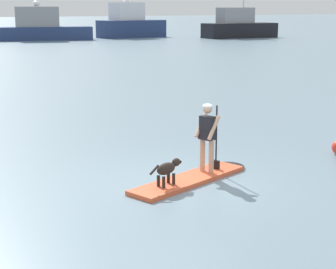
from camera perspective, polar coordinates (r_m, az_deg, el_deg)
The scene contains 7 objects.
ground_plane at distance 12.94m, azimuth 2.05°, elevation -4.76°, with size 400.00×400.00×0.00m, color slate.
paddleboard at distance 13.09m, azimuth 2.70°, elevation -4.32°, with size 3.54×1.90×0.10m.
person_paddler at distance 13.18m, azimuth 3.97°, elevation 0.18°, with size 0.67×0.59×1.61m.
dog at distance 12.31m, azimuth -0.04°, elevation -3.45°, with size 0.96×0.42×0.54m.
moored_boat_port at distance 68.52m, azimuth -12.45°, elevation 10.35°, with size 11.20×5.34×4.45m.
moored_boat_far_starboard at distance 73.21m, azimuth -3.78°, elevation 10.92°, with size 8.72×4.82×4.94m.
moored_boat_center at distance 72.70m, azimuth 7.05°, elevation 10.66°, with size 9.48×3.43×10.56m.
Camera 1 is at (-6.11, -10.73, 3.88)m, focal length 61.14 mm.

